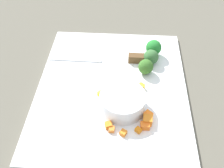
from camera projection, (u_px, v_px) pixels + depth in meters
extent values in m
plane|color=#585549|center=(112.00, 90.00, 0.66)|extent=(4.00, 4.00, 0.00)
cube|color=white|center=(112.00, 88.00, 0.66)|extent=(0.45, 0.37, 0.01)
cylinder|color=white|center=(123.00, 102.00, 0.59)|extent=(0.10, 0.10, 0.04)
cube|color=silver|center=(76.00, 58.00, 0.73)|extent=(0.03, 0.14, 0.00)
cube|color=#54391F|center=(141.00, 59.00, 0.71)|extent=(0.02, 0.07, 0.02)
cube|color=orange|center=(148.00, 115.00, 0.58)|extent=(0.02, 0.02, 0.01)
cube|color=orange|center=(148.00, 120.00, 0.57)|extent=(0.02, 0.02, 0.02)
cube|color=orange|center=(138.00, 130.00, 0.56)|extent=(0.02, 0.02, 0.01)
cube|color=orange|center=(109.00, 125.00, 0.57)|extent=(0.02, 0.02, 0.01)
cube|color=orange|center=(112.00, 129.00, 0.56)|extent=(0.01, 0.01, 0.01)
cube|color=orange|center=(145.00, 126.00, 0.56)|extent=(0.02, 0.02, 0.01)
cube|color=orange|center=(123.00, 133.00, 0.55)|extent=(0.02, 0.02, 0.01)
cube|color=yellow|center=(101.00, 93.00, 0.63)|extent=(0.02, 0.02, 0.01)
cube|color=yellow|center=(133.00, 85.00, 0.65)|extent=(0.02, 0.02, 0.01)
cube|color=yellow|center=(141.00, 87.00, 0.64)|extent=(0.02, 0.02, 0.01)
cylinder|color=#8AB364|center=(153.00, 53.00, 0.73)|extent=(0.01, 0.01, 0.01)
sphere|color=#23772C|center=(154.00, 48.00, 0.72)|extent=(0.04, 0.04, 0.04)
cylinder|color=#96AE56|center=(145.00, 71.00, 0.68)|extent=(0.01, 0.01, 0.01)
sphere|color=#346324|center=(146.00, 67.00, 0.67)|extent=(0.04, 0.04, 0.04)
cylinder|color=#91AF69|center=(150.00, 61.00, 0.71)|extent=(0.01, 0.01, 0.01)
sphere|color=#356433|center=(151.00, 57.00, 0.70)|extent=(0.04, 0.04, 0.04)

